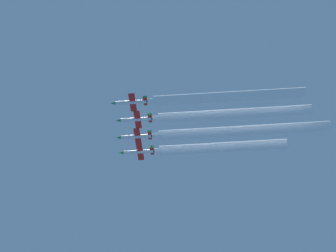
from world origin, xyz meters
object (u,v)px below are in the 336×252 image
object	(u,v)px
jet_center	(135,137)
jet_inner_right	(138,152)
jet_far_left	(130,102)
jet_inner_left	(135,119)

from	to	relation	value
jet_center	jet_inner_right	world-z (taller)	jet_inner_right
jet_far_left	jet_center	world-z (taller)	jet_far_left
jet_inner_left	jet_center	world-z (taller)	jet_inner_left
jet_center	jet_far_left	bearing A→B (deg)	-179.54
jet_far_left	jet_inner_left	xyz separation A→B (m)	(7.42, -0.69, -0.15)
jet_inner_left	jet_far_left	bearing A→B (deg)	174.72
jet_far_left	jet_inner_right	xyz separation A→B (m)	(22.65, 0.16, 0.28)
jet_far_left	jet_inner_right	world-z (taller)	jet_inner_right
jet_far_left	jet_inner_right	distance (m)	22.66
jet_far_left	jet_center	xyz separation A→B (m)	(15.01, 0.12, -0.22)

